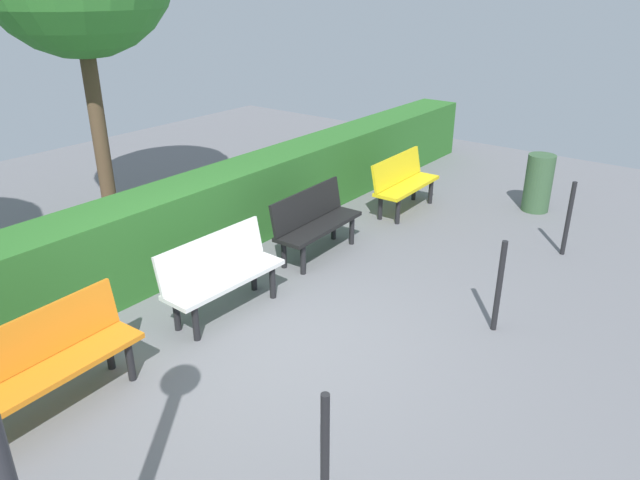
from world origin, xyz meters
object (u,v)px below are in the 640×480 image
bench_yellow (403,181)px  trash_bin (538,183)px  bench_white (220,271)px  bench_black (315,220)px  bench_orange (41,362)px

bench_yellow → trash_bin: trash_bin is taller
bench_white → trash_bin: trash_bin is taller
bench_black → bench_white: size_ratio=0.99×
bench_yellow → bench_black: 2.11m
bench_white → trash_bin: (-5.14, 1.65, -0.03)m
bench_black → bench_white: (1.76, 0.10, 0.00)m
bench_yellow → bench_orange: same height
bench_yellow → trash_bin: 2.09m
bench_yellow → bench_white: same height
bench_yellow → bench_black: size_ratio=0.98×
bench_yellow → bench_black: same height
bench_orange → trash_bin: bearing=164.9°
bench_black → bench_orange: size_ratio=0.86×
trash_bin → bench_white: bearing=-17.8°
bench_yellow → bench_orange: 5.90m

